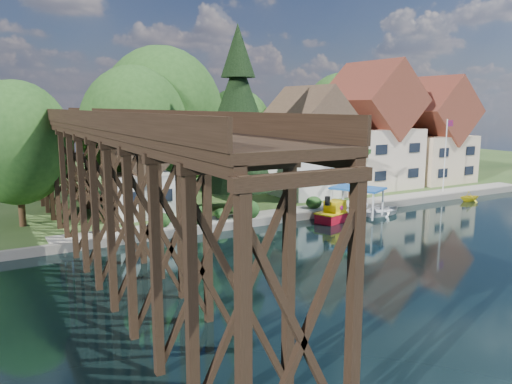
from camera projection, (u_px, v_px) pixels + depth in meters
ground at (358, 244)px, 34.84m from camera, size 140.00×140.00×0.00m
bank at (180, 179)px, 63.87m from camera, size 140.00×52.00×0.50m
seawall at (332, 212)px, 43.58m from camera, size 60.00×0.40×0.62m
promenade at (340, 205)px, 45.63m from camera, size 50.00×2.60×0.06m
trestle_bridge at (104, 175)px, 30.52m from camera, size 4.12×44.18×9.30m
house_left at (307, 149)px, 51.06m from camera, size 7.64×8.64×11.02m
house_center at (371, 134)px, 55.66m from camera, size 8.65×9.18×13.89m
house_right at (430, 137)px, 59.74m from camera, size 8.15×8.64×12.45m
shed at (140, 175)px, 41.20m from camera, size 5.09×5.40×7.85m
bg_trees at (232, 127)px, 52.25m from camera, size 49.90×13.30×10.57m
shrubs at (238, 209)px, 40.29m from camera, size 15.76×2.47×1.70m
conifer at (238, 123)px, 41.99m from camera, size 6.35×6.35×15.65m
palm_tree at (352, 153)px, 48.45m from camera, size 4.13×4.13×5.10m
flagpole at (446, 148)px, 51.97m from camera, size 1.18×0.27×7.62m
tugboat at (334, 213)px, 41.35m from camera, size 3.55×2.62×2.30m
boat_white_a at (383, 209)px, 44.13m from camera, size 4.67×3.64×0.89m
boat_canopy at (357, 205)px, 42.42m from camera, size 4.44×5.02×2.69m
boat_yellow at (470, 195)px, 50.11m from camera, size 2.59×2.36×1.17m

